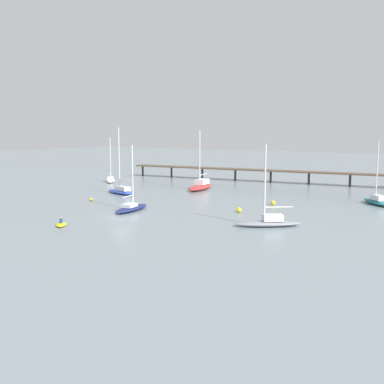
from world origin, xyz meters
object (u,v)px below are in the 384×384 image
pier (323,170)px  sailboat_red (201,186)px  mooring_buoy_inner (91,200)px  sailboat_white (111,179)px  sailboat_gray (268,221)px  mooring_buoy_far (273,203)px  mooring_buoy_outer (239,210)px  sailboat_navy (131,207)px  sailboat_teal (377,200)px  dinghy_yellow (61,224)px  sailboat_blue (121,190)px

pier → sailboat_red: sailboat_red is taller
pier → mooring_buoy_inner: (-25.35, -43.83, -3.05)m
pier → sailboat_white: sailboat_white is taller
sailboat_gray → mooring_buoy_far: bearing=111.4°
sailboat_gray → mooring_buoy_outer: (-7.45, 6.42, -0.28)m
sailboat_white → mooring_buoy_far: size_ratio=13.76×
sailboat_gray → pier: bearing=99.4°
sailboat_navy → mooring_buoy_far: sailboat_navy is taller
sailboat_teal → dinghy_yellow: size_ratio=3.62×
sailboat_teal → sailboat_gray: 26.03m
sailboat_red → dinghy_yellow: bearing=-84.1°
mooring_buoy_far → mooring_buoy_outer: bearing=-99.8°
pier → mooring_buoy_far: (1.64, -30.48, -2.96)m
mooring_buoy_inner → mooring_buoy_far: mooring_buoy_far is taller
sailboat_navy → sailboat_white: 38.82m
sailboat_gray → sailboat_blue: bearing=162.3°
sailboat_teal → sailboat_gray: (-7.69, -24.87, -0.04)m
sailboat_white → dinghy_yellow: (28.87, -38.60, -0.42)m
mooring_buoy_outer → mooring_buoy_far: bearing=80.2°
sailboat_teal → sailboat_red: sailboat_red is taller
sailboat_navy → sailboat_red: bearing=99.3°
sailboat_gray → sailboat_teal: bearing=72.8°
sailboat_navy → sailboat_white: bearing=138.5°
sailboat_red → sailboat_gray: bearing=-43.7°
sailboat_navy → mooring_buoy_outer: sailboat_navy is taller
mooring_buoy_inner → mooring_buoy_far: bearing=26.3°
sailboat_blue → dinghy_yellow: 28.24m
dinghy_yellow → mooring_buoy_inner: dinghy_yellow is taller
sailboat_blue → sailboat_gray: 36.34m
dinghy_yellow → mooring_buoy_far: 33.08m
sailboat_gray → mooring_buoy_inner: size_ratio=18.03×
sailboat_navy → sailboat_blue: size_ratio=0.78×
sailboat_blue → sailboat_teal: 44.52m
pier → mooring_buoy_outer: bearing=-89.8°
sailboat_blue → mooring_buoy_far: (28.68, 4.09, -0.36)m
pier → sailboat_white: bearing=-153.9°
pier → sailboat_teal: (15.28, -20.74, -2.64)m
sailboat_navy → mooring_buoy_outer: (13.95, 7.56, -0.17)m
sailboat_white → dinghy_yellow: sailboat_white is taller
sailboat_teal → sailboat_gray: bearing=-107.2°
sailboat_red → mooring_buoy_inner: bearing=-107.9°
pier → sailboat_navy: 48.83m
sailboat_navy → sailboat_red: sailboat_red is taller
sailboat_navy → mooring_buoy_far: 22.44m
dinghy_yellow → mooring_buoy_outer: bearing=55.3°
sailboat_teal → mooring_buoy_far: size_ratio=13.78×
mooring_buoy_inner → sailboat_gray: bearing=-3.1°
sailboat_teal → dinghy_yellow: 48.68m
sailboat_navy → sailboat_gray: 21.43m
mooring_buoy_far → dinghy_yellow: bearing=-118.2°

